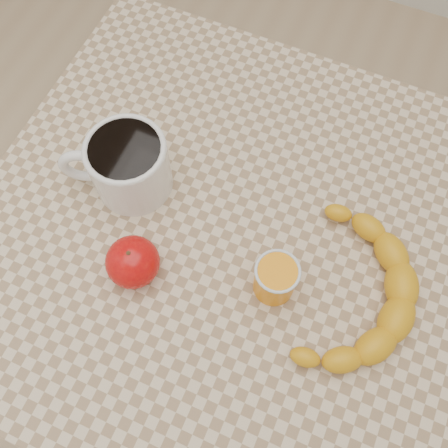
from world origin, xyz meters
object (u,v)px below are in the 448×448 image
at_px(table, 224,249).
at_px(orange_juice_glass, 275,279).
at_px(banana, 354,293).
at_px(coffee_mug, 127,164).
at_px(apple, 133,262).

relative_size(table, orange_juice_glass, 10.47).
relative_size(table, banana, 2.49).
bearing_deg(table, banana, -7.21).
relative_size(orange_juice_glass, banana, 0.24).
height_order(table, coffee_mug, coffee_mug).
height_order(table, banana, banana).
distance_m(table, banana, 0.25).
bearing_deg(banana, apple, -160.91).
bearing_deg(apple, coffee_mug, 119.83).
height_order(table, apple, apple).
bearing_deg(orange_juice_glass, coffee_mug, 164.94).
bearing_deg(table, coffee_mug, 174.28).
relative_size(coffee_mug, apple, 2.11).
xyz_separation_m(coffee_mug, banana, (0.39, -0.04, -0.03)).
distance_m(table, apple, 0.19).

